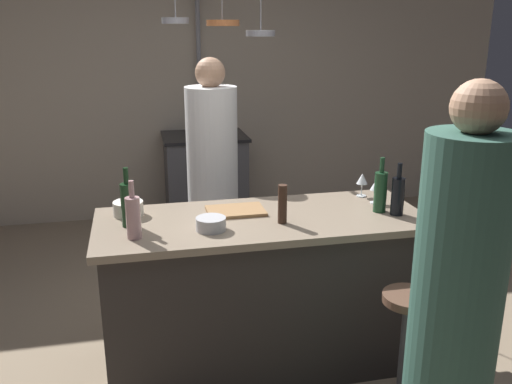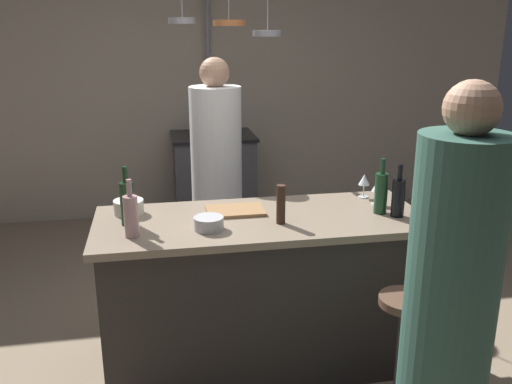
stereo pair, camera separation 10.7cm
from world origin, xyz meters
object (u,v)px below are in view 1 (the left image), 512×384
object	(u,v)px
wine_bottle_green	(380,191)
pepper_mill	(282,204)
cutting_board	(236,211)
chef	(213,188)
wine_glass_near_right_guest	(362,180)
wine_bottle_dark	(398,195)
mixing_bowl_ceramic	(128,208)
mixing_bowl_steel	(211,224)
wine_bottle_red	(128,204)
guest_right	(455,309)
stove_range	(205,179)
wine_bottle_rose	(133,217)
bar_stool_right	(405,351)
wine_glass_by_chef	(376,186)

from	to	relation	value
wine_bottle_green	pepper_mill	bearing A→B (deg)	-173.91
cutting_board	wine_bottle_green	bearing A→B (deg)	-11.47
cutting_board	pepper_mill	distance (m)	0.32
cutting_board	wine_bottle_green	size ratio (longest dim) A/B	1.03
chef	wine_glass_near_right_guest	world-z (taller)	chef
chef	wine_bottle_dark	world-z (taller)	chef
cutting_board	mixing_bowl_ceramic	xyz separation A→B (m)	(-0.59, 0.08, 0.03)
wine_glass_near_right_guest	mixing_bowl_steel	distance (m)	1.05
chef	mixing_bowl_ceramic	world-z (taller)	chef
mixing_bowl_ceramic	wine_bottle_red	bearing A→B (deg)	-88.98
guest_right	wine_glass_near_right_guest	xyz separation A→B (m)	(0.10, 1.22, 0.20)
mixing_bowl_steel	wine_bottle_red	bearing A→B (deg)	159.92
stove_range	cutting_board	xyz separation A→B (m)	(-0.13, -2.34, 0.46)
guest_right	wine_bottle_rose	distance (m)	1.52
stove_range	guest_right	size ratio (longest dim) A/B	0.52
cutting_board	wine_bottle_dark	world-z (taller)	wine_bottle_dark
guest_right	mixing_bowl_steel	distance (m)	1.23
stove_range	wine_glass_near_right_guest	world-z (taller)	wine_glass_near_right_guest
stove_range	wine_bottle_green	bearing A→B (deg)	-75.02
wine_bottle_red	mixing_bowl_steel	distance (m)	0.44
guest_right	mixing_bowl_ceramic	bearing A→B (deg)	137.81
bar_stool_right	wine_bottle_green	world-z (taller)	wine_bottle_green
wine_bottle_red	wine_glass_by_chef	world-z (taller)	wine_bottle_red
stove_range	mixing_bowl_steel	size ratio (longest dim) A/B	5.75
bar_stool_right	wine_bottle_dark	xyz separation A→B (m)	(0.16, 0.50, 0.64)
wine_bottle_red	mixing_bowl_ceramic	bearing A→B (deg)	91.02
wine_glass_by_chef	wine_glass_near_right_guest	xyz separation A→B (m)	(-0.03, 0.14, 0.00)
mixing_bowl_ceramic	pepper_mill	bearing A→B (deg)	-20.78
chef	bar_stool_right	world-z (taller)	chef
bar_stool_right	cutting_board	bearing A→B (deg)	133.83
mixing_bowl_ceramic	wine_glass_by_chef	bearing A→B (deg)	-3.88
wine_glass_by_chef	wine_glass_near_right_guest	size ratio (longest dim) A/B	1.00
guest_right	wine_bottle_dark	xyz separation A→B (m)	(0.16, 0.86, 0.21)
chef	pepper_mill	xyz separation A→B (m)	(0.22, -1.10, 0.22)
mixing_bowl_steel	wine_bottle_green	bearing A→B (deg)	4.99
wine_bottle_rose	wine_bottle_green	bearing A→B (deg)	4.81
guest_right	cutting_board	bearing A→B (deg)	122.88
wine_bottle_dark	wine_glass_by_chef	size ratio (longest dim) A/B	2.00
mixing_bowl_ceramic	wine_bottle_dark	bearing A→B (deg)	-12.07
cutting_board	wine_bottle_dark	bearing A→B (deg)	-14.98
wine_bottle_green	wine_bottle_dark	distance (m)	0.10
chef	cutting_board	world-z (taller)	chef
stove_range	cutting_board	distance (m)	2.38
chef	stove_range	bearing A→B (deg)	84.92
stove_range	mixing_bowl_ceramic	xyz separation A→B (m)	(-0.71, -2.26, 0.49)
chef	wine_bottle_rose	xyz separation A→B (m)	(-0.55, -1.15, 0.22)
stove_range	wine_bottle_rose	size ratio (longest dim) A/B	3.02
pepper_mill	wine_bottle_rose	size ratio (longest dim) A/B	0.71
pepper_mill	wine_bottle_rose	distance (m)	0.77
wine_glass_by_chef	mixing_bowl_steel	xyz separation A→B (m)	(-1.01, -0.23, -0.07)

